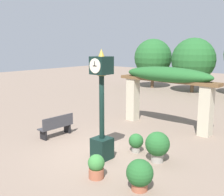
% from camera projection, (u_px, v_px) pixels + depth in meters
% --- Properties ---
extents(ground_plane, '(60.00, 60.00, 0.00)m').
position_uv_depth(ground_plane, '(101.00, 153.00, 9.85)').
color(ground_plane, '#7F6B5B').
extents(pedestal_clock, '(0.58, 0.61, 3.62)m').
position_uv_depth(pedestal_clock, '(102.00, 112.00, 9.10)').
color(pedestal_clock, black).
rests_on(pedestal_clock, ground).
extents(pergola, '(4.88, 1.09, 2.77)m').
position_uv_depth(pergola, '(167.00, 82.00, 12.59)').
color(pergola, '#BCB299').
rests_on(pergola, ground).
extents(potted_plant_near_left, '(0.52, 0.52, 0.68)m').
position_uv_depth(potted_plant_near_left, '(136.00, 142.00, 9.90)').
color(potted_plant_near_left, gray).
rests_on(potted_plant_near_left, ground).
extents(potted_plant_near_right, '(0.80, 0.80, 1.00)m').
position_uv_depth(potted_plant_near_right, '(157.00, 145.00, 9.05)').
color(potted_plant_near_right, gray).
rests_on(potted_plant_near_right, ground).
extents(potted_plant_far_left, '(0.72, 0.72, 0.84)m').
position_uv_depth(potted_plant_far_left, '(140.00, 174.00, 7.29)').
color(potted_plant_far_left, '#9E563D').
rests_on(potted_plant_far_left, ground).
extents(potted_plant_far_right, '(0.48, 0.48, 0.70)m').
position_uv_depth(potted_plant_far_right, '(96.00, 166.00, 7.98)').
color(potted_plant_far_right, '#9E563D').
rests_on(potted_plant_far_right, ground).
extents(park_bench, '(0.42, 1.53, 0.89)m').
position_uv_depth(park_bench, '(57.00, 126.00, 11.57)').
color(park_bench, '#38383D').
rests_on(park_bench, ground).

